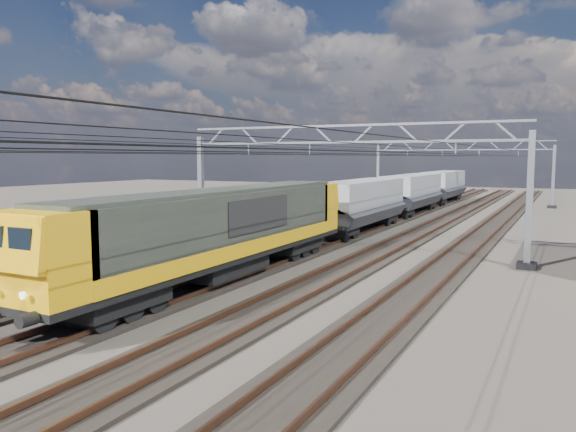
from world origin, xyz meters
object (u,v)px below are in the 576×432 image
at_px(hopper_wagon_mid, 412,191).
at_px(catenary_gantry_far, 460,170).
at_px(locomotive, 221,228).
at_px(hopper_wagon_third, 443,184).
at_px(hopper_wagon_lead, 361,201).
at_px(catenary_gantry_mid, 343,183).

bearing_deg(hopper_wagon_mid, catenary_gantry_far, 81.34).
relative_size(locomotive, hopper_wagon_third, 1.62).
relative_size(locomotive, hopper_wagon_lead, 1.62).
height_order(catenary_gantry_far, hopper_wagon_third, catenary_gantry_far).
xyz_separation_m(locomotive, hopper_wagon_mid, (-0.00, 31.90, -0.09)).
bearing_deg(hopper_wagon_lead, hopper_wagon_mid, 90.00).
bearing_deg(hopper_wagon_mid, catenary_gantry_mid, -85.00).
bearing_deg(catenary_gantry_far, locomotive, -92.54).
relative_size(catenary_gantry_mid, catenary_gantry_far, 1.00).
relative_size(catenary_gantry_far, hopper_wagon_mid, 1.53).
bearing_deg(catenary_gantry_far, hopper_wagon_lead, -94.19).
xyz_separation_m(catenary_gantry_mid, hopper_wagon_third, (-2.00, 37.06, -1.67)).
height_order(hopper_wagon_lead, hopper_wagon_mid, same).
distance_m(catenary_gantry_mid, hopper_wagon_mid, 23.01).
bearing_deg(catenary_gantry_mid, locomotive, -102.49).
xyz_separation_m(catenary_gantry_far, hopper_wagon_third, (-2.00, 1.06, -1.67)).
bearing_deg(hopper_wagon_lead, hopper_wagon_third, 90.00).
height_order(hopper_wagon_mid, hopper_wagon_third, same).
distance_m(catenary_gantry_far, locomotive, 45.10).
height_order(catenary_gantry_mid, locomotive, catenary_gantry_mid).
height_order(catenary_gantry_far, hopper_wagon_mid, catenary_gantry_far).
bearing_deg(catenary_gantry_far, catenary_gantry_mid, -90.00).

